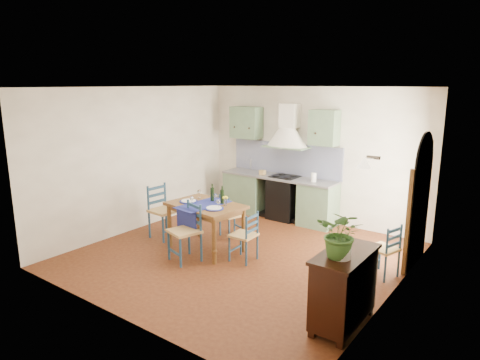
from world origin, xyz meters
name	(u,v)px	position (x,y,z in m)	size (l,w,h in m)	color
floor	(241,255)	(0.00, 0.00, 0.00)	(5.00, 5.00, 0.00)	#421B0E
back_wall	(286,170)	(-0.47, 2.29, 1.05)	(5.00, 0.96, 2.80)	white
right_wall	(402,199)	(2.50, 0.28, 1.34)	(0.26, 5.00, 2.80)	white
left_wall	(139,159)	(-2.50, 0.00, 1.40)	(0.04, 5.00, 2.80)	white
ceiling	(241,87)	(0.00, 0.00, 2.80)	(5.00, 5.00, 0.01)	silver
dining_table	(206,209)	(-0.66, -0.14, 0.73)	(1.37, 1.06, 1.14)	brown
chair_near	(186,231)	(-0.59, -0.70, 0.50)	(0.56, 0.56, 0.97)	navy
chair_far	(231,215)	(-0.69, 0.61, 0.42)	(0.49, 0.49, 0.82)	navy
chair_left	(163,211)	(-1.70, -0.16, 0.52)	(0.50, 0.50, 1.00)	navy
chair_right	(245,236)	(0.19, -0.15, 0.43)	(0.40, 0.40, 0.83)	navy
chair_spare	(385,250)	(2.23, 0.62, 0.43)	(0.48, 0.48, 0.83)	navy
sideboard	(344,286)	(2.26, -1.01, 0.51)	(0.50, 1.05, 0.94)	black
potted_plant	(341,234)	(2.27, -1.20, 1.22)	(0.52, 0.45, 0.57)	#386829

